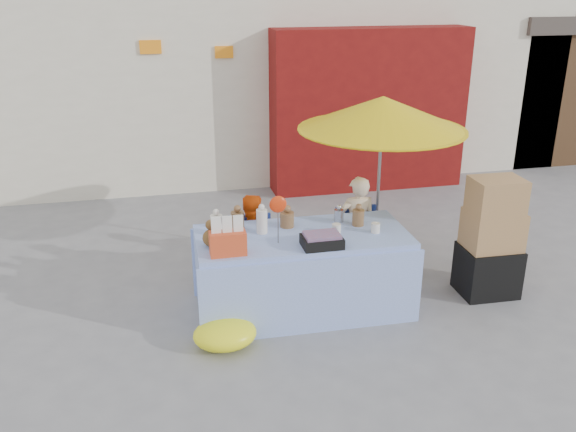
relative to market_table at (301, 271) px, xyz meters
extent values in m
plane|color=slate|center=(-0.13, -0.43, -0.44)|extent=(80.00, 80.00, 0.00)
cube|color=silver|center=(-0.13, 6.57, 1.81)|extent=(12.00, 5.00, 4.50)
cube|color=maroon|center=(2.07, 3.77, 0.86)|extent=(3.20, 0.60, 2.60)
cube|color=#4C331E|center=(6.37, 5.57, 0.76)|extent=(2.60, 3.00, 2.40)
cube|color=#3F3833|center=(6.37, 5.57, 2.11)|extent=(2.80, 3.20, 0.30)
cube|color=orange|center=(-1.33, 4.05, 1.91)|extent=(0.32, 0.04, 0.20)
cube|color=orange|center=(-0.23, 4.05, 1.81)|extent=(0.28, 0.04, 0.18)
cube|color=#98B2F4|center=(0.01, 0.00, -0.01)|extent=(2.19, 1.02, 0.86)
cube|color=#98B2F4|center=(0.00, -0.50, -0.04)|extent=(2.23, 0.08, 0.80)
cube|color=#98B2F4|center=(0.02, 0.51, -0.04)|extent=(2.23, 0.08, 0.80)
cylinder|color=silver|center=(-0.85, 0.19, 0.52)|extent=(0.13, 0.13, 0.21)
cylinder|color=brown|center=(-0.61, 0.30, 0.51)|extent=(0.14, 0.14, 0.18)
cylinder|color=silver|center=(-0.39, 0.13, 0.54)|extent=(0.12, 0.12, 0.25)
cylinder|color=brown|center=(-0.10, 0.23, 0.50)|extent=(0.15, 0.15, 0.16)
cylinder|color=#B2B2B7|center=(0.47, 0.24, 0.49)|extent=(0.11, 0.11, 0.14)
cylinder|color=brown|center=(0.64, 0.10, 0.50)|extent=(0.13, 0.13, 0.17)
cylinder|color=silver|center=(0.35, -0.06, 0.47)|extent=(0.09, 0.09, 0.10)
cylinder|color=silver|center=(0.75, -0.13, 0.47)|extent=(0.09, 0.09, 0.10)
sphere|color=brown|center=(-0.93, -0.09, 0.50)|extent=(0.17, 0.17, 0.17)
ellipsoid|color=red|center=(-0.28, -0.16, 0.82)|extent=(0.17, 0.06, 0.17)
cube|color=#D1441F|center=(-0.80, -0.32, 0.53)|extent=(0.35, 0.17, 0.23)
cube|color=black|center=(0.12, -0.34, 0.47)|extent=(0.39, 0.28, 0.10)
cube|color=navy|center=(-0.44, 0.47, -0.22)|extent=(0.49, 0.47, 0.45)
cube|color=navy|center=(-0.43, 0.69, 0.21)|extent=(0.48, 0.05, 0.40)
cube|color=navy|center=(0.81, 0.47, -0.22)|extent=(0.49, 0.47, 0.45)
cube|color=navy|center=(0.82, 0.69, 0.21)|extent=(0.48, 0.05, 0.40)
imported|color=#DC4A0B|center=(-0.44, 0.62, 0.11)|extent=(0.55, 0.43, 1.11)
imported|color=beige|center=(0.81, 0.62, 0.17)|extent=(0.45, 0.30, 1.23)
cylinder|color=gray|center=(1.11, 0.77, 0.56)|extent=(0.04, 0.04, 2.00)
cone|color=#DCBA0B|center=(1.11, 0.77, 1.46)|extent=(1.90, 1.90, 0.38)
cylinder|color=#DCBA0B|center=(1.11, 0.77, 1.28)|extent=(1.90, 1.90, 0.02)
cube|color=black|center=(2.10, -0.12, -0.16)|extent=(0.62, 0.52, 0.55)
cube|color=#AD784E|center=(2.10, -0.12, 0.32)|extent=(0.59, 0.46, 0.42)
cube|color=#AD784E|center=(2.08, -0.14, 0.72)|extent=(0.54, 0.41, 0.38)
ellipsoid|color=#F7F71A|center=(-0.89, -0.56, -0.30)|extent=(0.75, 0.69, 0.27)
camera|label=1|loc=(-1.42, -5.56, 2.85)|focal=38.00mm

